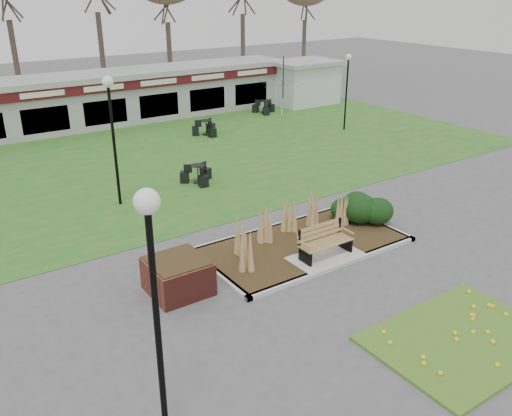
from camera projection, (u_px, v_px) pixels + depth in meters
ground at (329, 262)px, 15.94m from camera, size 100.00×100.00×0.00m
lawn at (157, 159)px, 25.09m from camera, size 34.00×16.00×0.02m
flower_bed at (462, 338)px, 12.41m from camera, size 4.20×3.00×0.16m
planting_bed at (331, 225)px, 17.49m from camera, size 6.75×3.40×1.27m
park_bench at (324, 241)px, 15.90m from camera, size 1.70×0.66×0.93m
brick_planter at (178, 276)px, 14.24m from camera, size 1.50×1.50×0.95m
food_pavilion at (96, 99)px, 30.60m from camera, size 24.60×3.40×2.90m
service_hut at (304, 82)px, 36.11m from camera, size 4.40×3.40×2.83m
lamp_post_near_left at (152, 269)px, 8.33m from camera, size 0.40×0.40×4.86m
lamp_post_mid_left at (111, 113)px, 18.73m from camera, size 0.39×0.39×4.68m
lamp_post_far_right at (347, 75)px, 28.95m from camera, size 0.34×0.34×4.10m
bistro_set_b at (198, 177)px, 22.07m from camera, size 1.41×1.29×0.75m
bistro_set_c at (206, 130)px, 28.95m from camera, size 1.48×1.33×0.79m
bistro_set_d at (264, 109)px, 33.76m from camera, size 1.36×1.46×0.78m
patio_umbrella at (283, 97)px, 29.30m from camera, size 2.88×2.91×2.88m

